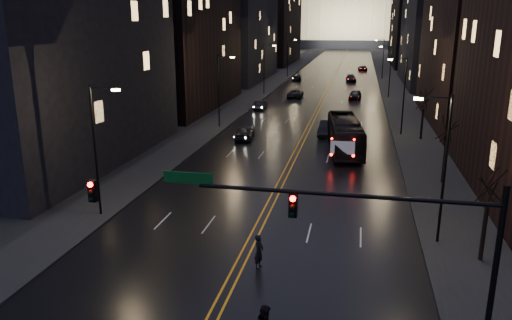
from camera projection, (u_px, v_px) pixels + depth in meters
The scene contains 34 objects.
ground at pixel (214, 315), 22.67m from camera, with size 900.00×900.00×0.00m, color black.
road at pixel (339, 67), 145.31m from camera, with size 20.00×320.00×0.02m, color black.
sidewalk_left at pixel (292, 66), 148.01m from camera, with size 8.00×320.00×0.16m, color black.
sidewalk_right at pixel (389, 68), 142.57m from camera, with size 8.00×320.00×0.16m, color black.
center_line at pixel (339, 67), 145.30m from camera, with size 0.62×320.00×0.01m, color orange.
building_left_near at pixel (55, 43), 44.55m from camera, with size 12.00×28.00×22.00m, color black.
building_left_mid at pixel (178, 13), 73.93m from camera, with size 12.00×30.00×28.00m, color black.
building_left_far at pixel (238, 35), 110.85m from camera, with size 12.00×34.00×20.00m, color black.
building_left_dist at pixel (274, 24), 155.60m from camera, with size 12.00×40.00×24.00m, color black.
building_right_mid at pixel (438, 21), 101.89m from camera, with size 12.00×34.00×26.00m, color black.
building_right_dist at pixel (414, 28), 147.71m from camera, with size 12.00×40.00×22.00m, color black.
capitol at pixel (351, 12), 253.90m from camera, with size 90.00×50.00×58.50m.
traffic_signal at pixel (352, 221), 20.15m from camera, with size 17.29×0.45×7.00m.
streetlamp_right_near at pixel (442, 162), 28.64m from camera, with size 2.13×0.25×9.00m.
streetlamp_left_near at pixel (97, 144), 32.84m from camera, with size 2.13×0.25×9.00m.
streetlamp_right_mid at pixel (403, 92), 56.94m from camera, with size 2.13×0.25×9.00m.
streetlamp_left_mid at pixel (220, 87), 61.14m from camera, with size 2.13×0.25×9.00m.
streetlamp_right_far at pixel (389, 68), 85.24m from camera, with size 2.13×0.25×9.00m.
streetlamp_left_far at pixel (265, 66), 89.44m from camera, with size 2.13×0.25×9.00m.
streetlamp_right_dist at pixel (383, 57), 113.54m from camera, with size 2.13×0.25×9.00m.
streetlamp_left_dist at pixel (288, 55), 117.74m from camera, with size 2.13×0.25×9.00m.
tree_right_near at pixel (490, 185), 26.48m from camera, with size 2.40×2.40×6.65m.
tree_right_mid at pixel (448, 130), 39.68m from camera, with size 2.40×2.40×6.65m.
tree_right_far at pixel (424, 100), 54.78m from camera, with size 2.40×2.40×6.65m.
bus at pixel (345, 135), 51.01m from camera, with size 2.85×12.20×3.40m, color black.
oncoming_car_a at pixel (244, 132), 56.23m from camera, with size 1.86×4.62×1.57m, color black.
oncoming_car_b at pixel (261, 105), 75.15m from camera, with size 1.50×4.31×1.42m, color black.
oncoming_car_c at pixel (295, 93), 87.14m from camera, with size 2.35×5.09×1.42m, color black.
oncoming_car_d at pixel (297, 77), 112.48m from camera, with size 2.07×5.09×1.48m, color black.
receding_car_a at pixel (328, 128), 58.16m from camera, with size 1.82×5.23×1.72m, color black.
receding_car_b at pixel (355, 95), 84.79m from camera, with size 1.92×4.76×1.62m, color black.
receding_car_c at pixel (351, 78), 109.83m from camera, with size 2.05×5.03×1.46m, color black.
receding_car_d at pixel (363, 68), 134.27m from camera, with size 2.19×4.75×1.32m, color black.
pedestrian_a at pixel (259, 252), 26.76m from camera, with size 0.70×0.46×1.93m, color black.
Camera 1 is at (5.88, -19.14, 12.91)m, focal length 35.00 mm.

